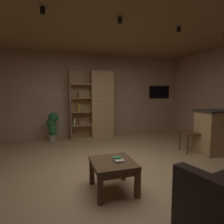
% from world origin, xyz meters
% --- Properties ---
extents(floor, '(6.56, 6.02, 0.02)m').
position_xyz_m(floor, '(0.00, 0.00, -0.01)').
color(floor, tan).
rests_on(floor, ground).
extents(wall_back, '(6.68, 0.06, 2.63)m').
position_xyz_m(wall_back, '(0.00, 3.04, 1.32)').
color(wall_back, tan).
rests_on(wall_back, ground).
extents(ceiling, '(6.56, 6.02, 0.02)m').
position_xyz_m(ceiling, '(0.00, 0.00, 2.64)').
color(ceiling, '#8E6B47').
extents(window_pane_back, '(0.80, 0.01, 0.76)m').
position_xyz_m(window_pane_back, '(-0.22, 3.01, 1.36)').
color(window_pane_back, white).
extents(bookshelf_cabinet, '(1.35, 0.41, 2.08)m').
position_xyz_m(bookshelf_cabinet, '(0.29, 2.77, 1.03)').
color(bookshelf_cabinet, tan).
rests_on(bookshelf_cabinet, ground).
extents(coffee_table, '(0.60, 0.64, 0.44)m').
position_xyz_m(coffee_table, '(-0.26, -0.51, 0.35)').
color(coffee_table, brown).
rests_on(coffee_table, ground).
extents(table_book_0, '(0.13, 0.10, 0.03)m').
position_xyz_m(table_book_0, '(-0.19, -0.57, 0.45)').
color(table_book_0, beige).
rests_on(table_book_0, coffee_table).
extents(table_book_1, '(0.13, 0.11, 0.02)m').
position_xyz_m(table_book_1, '(-0.20, -0.50, 0.48)').
color(table_book_1, '#387247').
rests_on(table_book_1, coffee_table).
extents(dining_chair, '(0.48, 0.48, 0.92)m').
position_xyz_m(dining_chair, '(2.13, 0.62, 0.53)').
color(dining_chair, brown).
rests_on(dining_chair, ground).
extents(potted_floor_plant, '(0.34, 0.30, 0.85)m').
position_xyz_m(potted_floor_plant, '(-1.13, 2.58, 0.46)').
color(potted_floor_plant, '#9E896B').
rests_on(potted_floor_plant, ground).
extents(wall_mounted_tv, '(0.79, 0.06, 0.44)m').
position_xyz_m(wall_mounted_tv, '(2.58, 2.98, 1.43)').
color(wall_mounted_tv, black).
extents(track_light_spot_1, '(0.07, 0.07, 0.09)m').
position_xyz_m(track_light_spot_1, '(-1.16, -0.08, 2.56)').
color(track_light_spot_1, black).
extents(track_light_spot_2, '(0.07, 0.07, 0.09)m').
position_xyz_m(track_light_spot_2, '(-0.01, -0.06, 2.56)').
color(track_light_spot_2, black).
extents(track_light_spot_3, '(0.07, 0.07, 0.09)m').
position_xyz_m(track_light_spot_3, '(1.15, 0.01, 2.56)').
color(track_light_spot_3, black).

